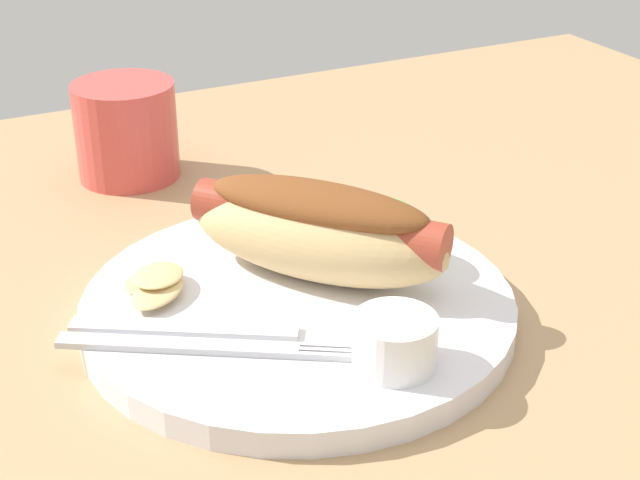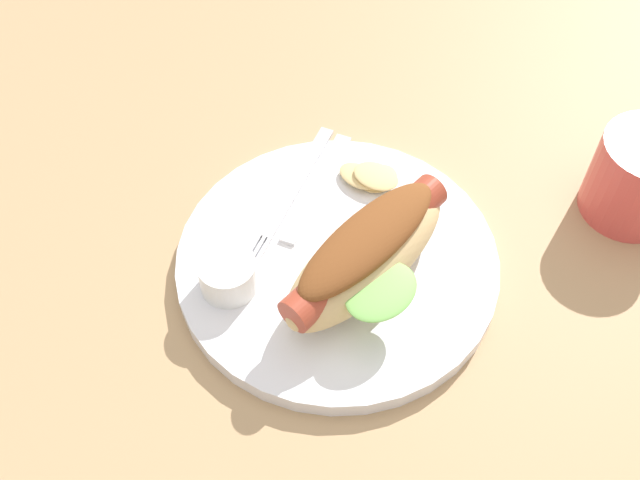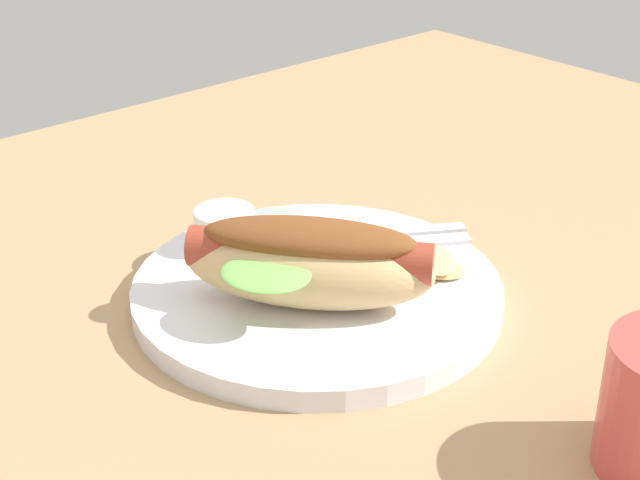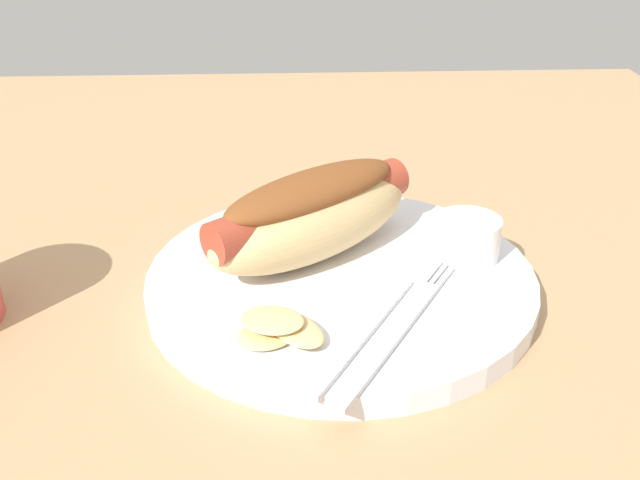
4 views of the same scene
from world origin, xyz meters
The scene contains 7 objects.
ground_plane centered at (0.00, 0.00, -0.90)cm, with size 120.00×90.00×1.80cm, color tan.
plate centered at (2.09, 0.59, 0.80)cm, with size 26.36×26.36×1.60cm, color white.
hot_dog centered at (4.43, 2.42, 4.91)cm, with size 15.36×17.00×6.14cm.
sauce_ramekin centered at (3.59, -8.31, 3.07)cm, with size 4.59×4.59×2.94cm, color white.
fork centered at (-5.26, -2.21, 1.80)cm, with size 14.94×9.74×0.40cm.
knife centered at (-5.40, -0.02, 1.78)cm, with size 13.14×1.40×0.36cm, color silver.
chips_pile centered at (-5.47, 4.83, 2.24)cm, with size 5.29×6.32×1.41cm.
Camera 3 is at (41.21, 45.42, 35.32)cm, focal length 54.02 mm.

